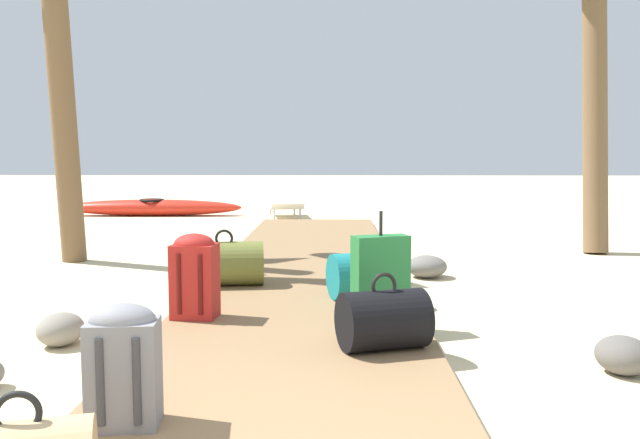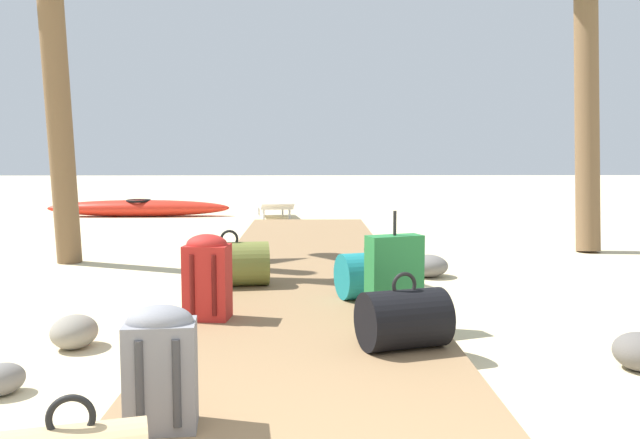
{
  "view_description": "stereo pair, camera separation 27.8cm",
  "coord_description": "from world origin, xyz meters",
  "px_view_note": "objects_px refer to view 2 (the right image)",
  "views": [
    {
      "loc": [
        0.28,
        -1.64,
        1.29
      ],
      "look_at": [
        0.13,
        5.74,
        0.55
      ],
      "focal_mm": 38.43,
      "sensor_mm": 36.0,
      "label": 1
    },
    {
      "loc": [
        0.0,
        -1.64,
        1.29
      ],
      "look_at": [
        0.13,
        5.74,
        0.55
      ],
      "focal_mm": 38.43,
      "sensor_mm": 36.0,
      "label": 2
    }
  ],
  "objects_px": {
    "lounge_chair": "(274,202)",
    "backpack_grey": "(160,364)",
    "duffel_bag_olive": "(229,264)",
    "duffel_bag_teal": "(373,275)",
    "backpack_red": "(207,275)",
    "duffel_bag_black": "(403,319)",
    "suitcase_green": "(394,278)",
    "kayak": "(139,208)"
  },
  "relations": [
    {
      "from": "backpack_grey",
      "to": "duffel_bag_olive",
      "type": "height_order",
      "value": "backpack_grey"
    },
    {
      "from": "duffel_bag_teal",
      "to": "suitcase_green",
      "type": "xyz_separation_m",
      "value": [
        0.08,
        -0.77,
        0.12
      ]
    },
    {
      "from": "lounge_chair",
      "to": "kayak",
      "type": "height_order",
      "value": "lounge_chair"
    },
    {
      "from": "backpack_red",
      "to": "suitcase_green",
      "type": "relative_size",
      "value": 0.78
    },
    {
      "from": "suitcase_green",
      "to": "lounge_chair",
      "type": "height_order",
      "value": "suitcase_green"
    },
    {
      "from": "duffel_bag_black",
      "to": "lounge_chair",
      "type": "relative_size",
      "value": 0.38
    },
    {
      "from": "backpack_grey",
      "to": "lounge_chair",
      "type": "relative_size",
      "value": 0.34
    },
    {
      "from": "duffel_bag_olive",
      "to": "duffel_bag_teal",
      "type": "bearing_deg",
      "value": -22.55
    },
    {
      "from": "duffel_bag_teal",
      "to": "backpack_red",
      "type": "xyz_separation_m",
      "value": [
        -1.26,
        -0.7,
        0.13
      ]
    },
    {
      "from": "duffel_bag_olive",
      "to": "suitcase_green",
      "type": "bearing_deg",
      "value": -44.33
    },
    {
      "from": "lounge_chair",
      "to": "suitcase_green",
      "type": "bearing_deg",
      "value": -81.3
    },
    {
      "from": "duffel_bag_olive",
      "to": "kayak",
      "type": "height_order",
      "value": "duffel_bag_olive"
    },
    {
      "from": "duffel_bag_olive",
      "to": "duffel_bag_black",
      "type": "xyz_separation_m",
      "value": [
        1.29,
        -1.98,
        -0.02
      ]
    },
    {
      "from": "duffel_bag_olive",
      "to": "lounge_chair",
      "type": "height_order",
      "value": "lounge_chair"
    },
    {
      "from": "suitcase_green",
      "to": "duffel_bag_black",
      "type": "xyz_separation_m",
      "value": [
        -0.03,
        -0.69,
        -0.12
      ]
    },
    {
      "from": "backpack_grey",
      "to": "duffel_bag_black",
      "type": "distance_m",
      "value": 1.72
    },
    {
      "from": "duffel_bag_teal",
      "to": "kayak",
      "type": "bearing_deg",
      "value": 116.02
    },
    {
      "from": "backpack_grey",
      "to": "duffel_bag_black",
      "type": "relative_size",
      "value": 0.91
    },
    {
      "from": "lounge_chair",
      "to": "backpack_red",
      "type": "bearing_deg",
      "value": -90.62
    },
    {
      "from": "duffel_bag_teal",
      "to": "duffel_bag_black",
      "type": "xyz_separation_m",
      "value": [
        0.05,
        -1.47,
        -0.01
      ]
    },
    {
      "from": "duffel_bag_teal",
      "to": "kayak",
      "type": "height_order",
      "value": "duffel_bag_teal"
    },
    {
      "from": "kayak",
      "to": "duffel_bag_black",
      "type": "bearing_deg",
      "value": -67.35
    },
    {
      "from": "duffel_bag_black",
      "to": "lounge_chair",
      "type": "bearing_deg",
      "value": 97.86
    },
    {
      "from": "duffel_bag_teal",
      "to": "backpack_grey",
      "type": "xyz_separation_m",
      "value": [
        -1.18,
        -2.66,
        0.1
      ]
    },
    {
      "from": "duffel_bag_teal",
      "to": "duffel_bag_olive",
      "type": "height_order",
      "value": "duffel_bag_olive"
    },
    {
      "from": "backpack_grey",
      "to": "lounge_chair",
      "type": "xyz_separation_m",
      "value": [
        0.0,
        10.08,
        -0.04
      ]
    },
    {
      "from": "suitcase_green",
      "to": "backpack_red",
      "type": "bearing_deg",
      "value": 176.79
    },
    {
      "from": "suitcase_green",
      "to": "lounge_chair",
      "type": "relative_size",
      "value": 0.49
    },
    {
      "from": "backpack_red",
      "to": "backpack_grey",
      "type": "xyz_separation_m",
      "value": [
        0.08,
        -1.96,
        -0.04
      ]
    },
    {
      "from": "duffel_bag_black",
      "to": "duffel_bag_teal",
      "type": "bearing_deg",
      "value": 91.93
    },
    {
      "from": "duffel_bag_teal",
      "to": "backpack_red",
      "type": "relative_size",
      "value": 1.05
    },
    {
      "from": "lounge_chair",
      "to": "backpack_grey",
      "type": "bearing_deg",
      "value": -90.02
    },
    {
      "from": "suitcase_green",
      "to": "lounge_chair",
      "type": "xyz_separation_m",
      "value": [
        -1.25,
        8.19,
        -0.06
      ]
    },
    {
      "from": "kayak",
      "to": "lounge_chair",
      "type": "bearing_deg",
      "value": -10.91
    },
    {
      "from": "duffel_bag_olive",
      "to": "kayak",
      "type": "xyz_separation_m",
      "value": [
        -2.63,
        7.42,
        -0.11
      ]
    },
    {
      "from": "backpack_red",
      "to": "suitcase_green",
      "type": "bearing_deg",
      "value": -3.21
    },
    {
      "from": "duffel_bag_teal",
      "to": "lounge_chair",
      "type": "distance_m",
      "value": 7.51
    },
    {
      "from": "duffel_bag_black",
      "to": "kayak",
      "type": "relative_size",
      "value": 0.17
    },
    {
      "from": "suitcase_green",
      "to": "kayak",
      "type": "distance_m",
      "value": 9.57
    },
    {
      "from": "suitcase_green",
      "to": "kayak",
      "type": "height_order",
      "value": "suitcase_green"
    },
    {
      "from": "backpack_red",
      "to": "lounge_chair",
      "type": "xyz_separation_m",
      "value": [
        0.09,
        8.12,
        -0.08
      ]
    },
    {
      "from": "backpack_red",
      "to": "duffel_bag_black",
      "type": "height_order",
      "value": "backpack_red"
    }
  ]
}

